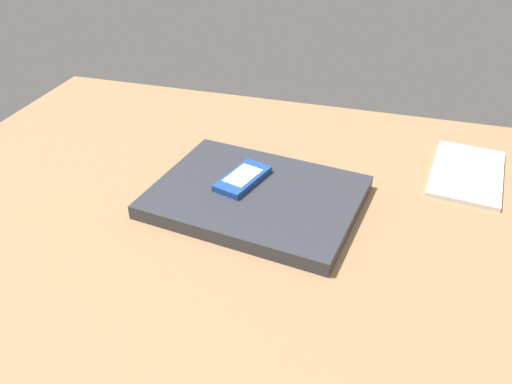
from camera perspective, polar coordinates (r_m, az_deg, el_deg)
The scene contains 4 objects.
desk_surface at distance 80.30cm, azimuth 1.25°, elevation -2.53°, with size 120.00×80.00×3.00cm, color #9E7751.
laptop_closed at distance 79.70cm, azimuth 0.00°, elevation -0.53°, with size 31.13×23.39×2.24cm, color #33353D.
cell_phone_on_laptop at distance 81.10cm, azimuth -1.48°, elevation 1.54°, with size 7.48×10.97×1.17cm.
notepad at distance 94.11cm, azimuth 22.46°, elevation 1.97°, with size 11.28×19.02×0.80cm, color white.
Camera 1 is at (-16.54, 62.55, 49.05)cm, focal length 35.90 mm.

